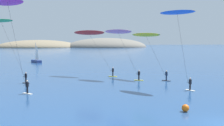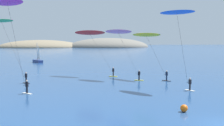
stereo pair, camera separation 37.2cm
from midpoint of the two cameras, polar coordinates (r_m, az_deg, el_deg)
The scene contains 9 objects.
headland_island at distance 233.74m, azimuth -7.12°, elevation 3.19°, with size 122.34×53.50×15.44m.
sailboat_near at distance 84.75m, azimuth -15.31°, elevation 0.57°, with size 3.52×5.73×5.70m.
kitesurfer_yellow at distance 48.33m, azimuth 6.96°, elevation 5.06°, with size 5.18×7.25×7.89m.
kitesurfer_green at distance 48.60m, azimuth -21.56°, elevation 7.21°, with size 7.32×6.88×10.00m.
kitesurfer_pink at distance 47.45m, azimuth 1.31°, elevation 5.75°, with size 6.16×5.40×8.45m.
kitesurfer_red at distance 52.21m, azimuth -4.58°, elevation 5.63°, with size 7.77×5.44×8.44m.
kitesurfer_magenta at distance 38.14m, azimuth -20.51°, elevation 10.46°, with size 5.66×4.92×11.85m.
kitesurfer_blue at distance 38.89m, azimuth 12.99°, elevation 8.89°, with size 4.31×5.11×10.64m.
marker_buoy at distance 27.29m, azimuth 14.31°, elevation -8.86°, with size 0.70×0.70×0.70m, color orange.
Camera 1 is at (-12.69, -19.75, 6.76)m, focal length 45.00 mm.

